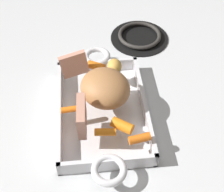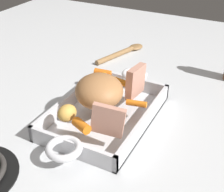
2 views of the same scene
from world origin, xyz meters
The scene contains 12 objects.
ground_plane centered at (0.00, 0.00, 0.00)m, with size 1.76×1.76×0.00m, color silver.
roasting_dish centered at (0.00, 0.00, 0.01)m, with size 0.42×0.21×0.05m.
pork_roast centered at (-0.01, 0.01, 0.08)m, with size 0.11×0.12×0.07m, color #A87042.
roast_slice_thin centered at (-0.10, -0.06, 0.08)m, with size 0.01×0.07×0.07m, color tan.
roast_slice_outer centered at (0.07, -0.05, 0.08)m, with size 0.02×0.07×0.07m, color tan.
baby_carrot_northeast centered at (0.08, 0.04, 0.06)m, with size 0.02×0.02×0.05m, color orange.
baby_carrot_southeast centered at (-0.12, -0.01, 0.06)m, with size 0.02×0.02×0.04m, color orange.
baby_carrot_short centered at (0.12, 0.07, 0.05)m, with size 0.02×0.02×0.05m, color orange.
baby_carrot_center_right centered at (0.02, -0.07, 0.05)m, with size 0.01×0.01×0.05m, color orange.
baby_carrot_southwest centered at (0.09, 0.00, 0.05)m, with size 0.02×0.02×0.05m, color orange.
potato_golden_small centered at (-0.10, 0.04, 0.06)m, with size 0.04×0.04×0.04m, color gold.
stove_burner_rear centered at (-0.29, 0.14, 0.01)m, with size 0.18×0.18×0.02m.
Camera 1 is at (0.49, -0.03, 0.62)m, focal length 51.17 mm.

